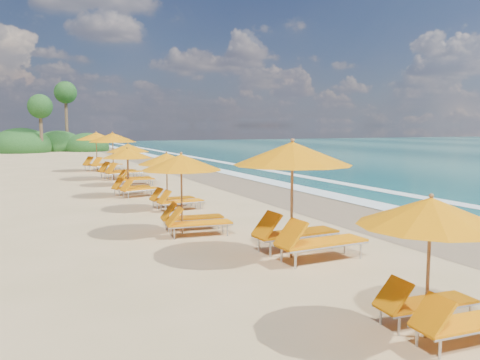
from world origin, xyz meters
name	(u,v)px	position (x,y,z in m)	size (l,w,h in m)	color
ground	(240,217)	(0.00, 0.00, 0.00)	(160.00, 160.00, 0.00)	tan
wet_sand	(342,208)	(4.00, 0.00, 0.01)	(4.00, 160.00, 0.01)	#8B7653
surf_foam	(400,203)	(6.70, 0.00, 0.03)	(4.00, 160.00, 0.01)	white
station_2	(438,257)	(-1.26, -9.35, 1.14)	(2.27, 2.12, 2.03)	olive
station_3	(300,191)	(-0.80, -4.96, 1.49)	(2.92, 2.71, 2.66)	olive
station_4	(188,188)	(-2.30, -1.62, 1.25)	(2.58, 2.44, 2.23)	olive
station_5	(171,177)	(-1.59, 2.33, 1.15)	(2.33, 2.19, 2.04)	olive
station_6	(131,169)	(-2.19, 6.15, 1.15)	(2.58, 2.50, 2.06)	olive
station_7	(132,161)	(-1.36, 9.90, 1.18)	(2.28, 2.10, 2.11)	olive
station_8	(117,152)	(-1.49, 13.12, 1.47)	(3.21, 3.09, 2.62)	olive
station_9	(99,149)	(-1.61, 18.56, 1.44)	(3.39, 3.37, 2.58)	olive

